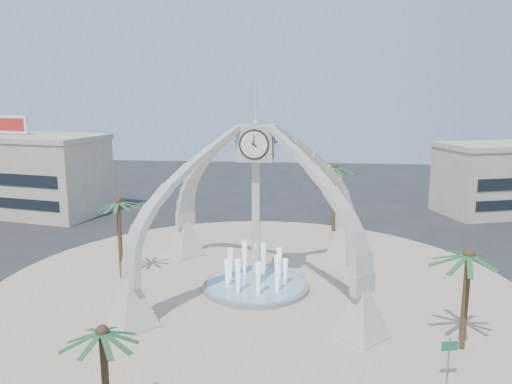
# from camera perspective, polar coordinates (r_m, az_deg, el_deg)

# --- Properties ---
(ground) EXTENTS (140.00, 140.00, 0.00)m
(ground) POSITION_cam_1_polar(r_m,az_deg,el_deg) (38.40, -0.01, -10.99)
(ground) COLOR #282828
(ground) RESTS_ON ground
(plaza) EXTENTS (40.00, 40.00, 0.06)m
(plaza) POSITION_cam_1_polar(r_m,az_deg,el_deg) (38.39, -0.01, -10.95)
(plaza) COLOR tan
(plaza) RESTS_ON ground
(clock_tower) EXTENTS (17.94, 17.94, 16.30)m
(clock_tower) POSITION_cam_1_polar(r_m,az_deg,el_deg) (36.44, -0.01, -1.50)
(clock_tower) COLOR #BEB4A9
(clock_tower) RESTS_ON ground
(fountain) EXTENTS (8.00, 8.00, 3.62)m
(fountain) POSITION_cam_1_polar(r_m,az_deg,el_deg) (38.29, -0.01, -10.59)
(fountain) COLOR gray
(fountain) RESTS_ON ground
(building_nw) EXTENTS (23.75, 13.73, 11.90)m
(building_nw) POSITION_cam_1_polar(r_m,az_deg,el_deg) (68.19, -25.79, 1.95)
(building_nw) COLOR beige
(building_nw) RESTS_ON ground
(palm_east) EXTENTS (5.15, 5.15, 6.50)m
(palm_east) POSITION_cam_1_polar(r_m,az_deg,el_deg) (30.36, 23.17, -6.70)
(palm_east) COLOR brown
(palm_east) RESTS_ON ground
(palm_west) EXTENTS (3.63, 3.63, 6.96)m
(palm_west) POSITION_cam_1_polar(r_m,az_deg,el_deg) (40.05, -15.50, -1.22)
(palm_west) COLOR brown
(palm_west) RESTS_ON ground
(palm_north) EXTENTS (5.09, 5.09, 7.83)m
(palm_north) POSITION_cam_1_polar(r_m,az_deg,el_deg) (52.60, 9.03, 2.76)
(palm_north) COLOR brown
(palm_north) RESTS_ON ground
(palm_south) EXTENTS (4.20, 4.20, 5.73)m
(palm_south) POSITION_cam_1_polar(r_m,az_deg,el_deg) (21.85, -17.17, -15.15)
(palm_south) COLOR brown
(palm_south) RESTS_ON ground
(street_sign) EXTENTS (0.93, 0.20, 2.55)m
(street_sign) POSITION_cam_1_polar(r_m,az_deg,el_deg) (27.93, 21.19, -16.66)
(street_sign) COLOR slate
(street_sign) RESTS_ON ground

